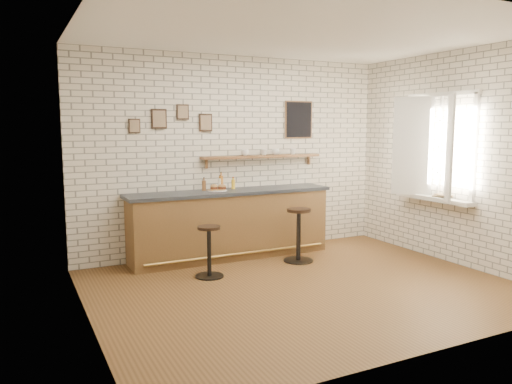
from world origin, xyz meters
The scene contains 21 objects.
ground centered at (0.00, 0.00, 0.00)m, with size 5.00×5.00×0.00m, color brown.
bar_counter centered at (-0.23, 1.70, 0.51)m, with size 3.10×0.65×1.01m.
sandwich_plate centered at (-0.43, 1.72, 1.02)m, with size 0.28×0.28×0.01m, color white.
ciabatta_sandwich centered at (-0.42, 1.72, 1.06)m, with size 0.27×0.20×0.08m.
potato_chips centered at (-0.45, 1.72, 1.02)m, with size 0.25×0.19×0.00m.
bitters_bottle_brown centered at (-0.59, 1.83, 1.09)m, with size 0.06×0.06×0.19m.
bitters_bottle_white centered at (-0.34, 1.83, 1.10)m, with size 0.06×0.06×0.22m.
bitters_bottle_amber centered at (-0.32, 1.83, 1.12)m, with size 0.06×0.06×0.27m.
condiment_bottle_yellow centered at (-0.13, 1.83, 1.09)m, with size 0.06×0.06×0.18m.
bar_stool_left centered at (-0.88, 0.91, 0.36)m, with size 0.37×0.37×0.67m.
bar_stool_right centered at (0.55, 1.04, 0.41)m, with size 0.43×0.43×0.77m.
wall_shelf centered at (0.40, 1.90, 1.48)m, with size 2.00×0.18×0.18m.
shelf_cup_a centered at (0.10, 1.90, 1.55)m, with size 0.12×0.12×0.09m, color white.
shelf_cup_b centered at (0.43, 1.90, 1.55)m, with size 0.10×0.10×0.09m, color white.
shelf_cup_c centered at (0.63, 1.90, 1.55)m, with size 0.12×0.12×0.10m, color white.
shelf_cup_d centered at (0.95, 1.90, 1.55)m, with size 0.10×0.10×0.10m, color white.
back_wall_decor centered at (0.23, 1.98, 2.05)m, with size 2.96×0.02×0.56m.
window_sill centered at (2.40, 0.30, 0.90)m, with size 0.20×1.35×0.06m.
casement_window centered at (2.36, 0.30, 1.65)m, with size 0.40×1.30×1.56m.
book_lower centered at (2.38, 0.17, 0.94)m, with size 0.17×0.23×0.02m, color tan.
book_upper centered at (2.38, 0.20, 0.96)m, with size 0.18×0.24×0.02m, color tan.
Camera 1 is at (-3.13, -5.00, 1.95)m, focal length 35.00 mm.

